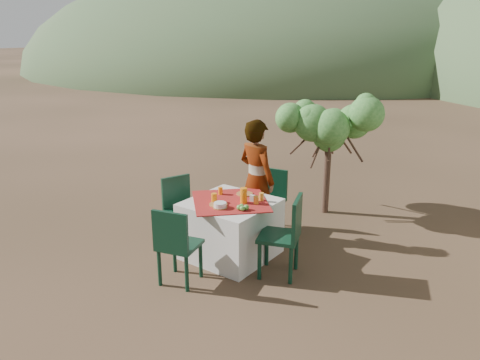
# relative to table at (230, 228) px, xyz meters

# --- Properties ---
(ground) EXTENTS (160.00, 160.00, 0.00)m
(ground) POSITION_rel_table_xyz_m (0.66, -0.08, -0.38)
(ground) COLOR #312516
(ground) RESTS_ON ground
(table) EXTENTS (1.30, 1.30, 0.76)m
(table) POSITION_rel_table_xyz_m (0.00, 0.00, 0.00)
(table) COLOR beige
(table) RESTS_ON ground
(chair_far) EXTENTS (0.48, 0.48, 0.90)m
(chair_far) POSITION_rel_table_xyz_m (-0.06, 1.06, 0.12)
(chair_far) COLOR black
(chair_far) RESTS_ON ground
(chair_near) EXTENTS (0.53, 0.53, 0.94)m
(chair_near) POSITION_rel_table_xyz_m (-0.04, -0.96, 0.14)
(chair_near) COLOR black
(chair_near) RESTS_ON ground
(chair_left) EXTENTS (0.54, 0.54, 0.92)m
(chair_left) POSITION_rel_table_xyz_m (-0.84, -0.04, 0.13)
(chair_left) COLOR black
(chair_left) RESTS_ON ground
(chair_right) EXTENTS (0.59, 0.59, 1.00)m
(chair_right) POSITION_rel_table_xyz_m (0.85, -0.03, 0.17)
(chair_right) COLOR black
(chair_right) RESTS_ON ground
(person) EXTENTS (0.69, 0.53, 1.70)m
(person) POSITION_rel_table_xyz_m (-0.08, 0.71, 0.47)
(person) COLOR #8C6651
(person) RESTS_ON ground
(shrub_tree) EXTENTS (1.45, 1.42, 1.70)m
(shrub_tree) POSITION_rel_table_xyz_m (0.36, 2.19, 0.97)
(shrub_tree) COLOR #4E3527
(shrub_tree) RESTS_ON ground
(hill_near_left) EXTENTS (40.00, 40.00, 16.00)m
(hill_near_left) POSITION_rel_table_xyz_m (-17.34, 29.92, -0.38)
(hill_near_left) COLOR #324A29
(hill_near_left) RESTS_ON ground
(plate_far) EXTENTS (0.22, 0.22, 0.01)m
(plate_far) POSITION_rel_table_xyz_m (0.00, 0.30, 0.39)
(plate_far) COLOR brown
(plate_far) RESTS_ON table
(plate_near) EXTENTS (0.23, 0.23, 0.01)m
(plate_near) POSITION_rel_table_xyz_m (-0.03, -0.21, 0.39)
(plate_near) COLOR brown
(plate_near) RESTS_ON table
(glass_far) EXTENTS (0.06, 0.06, 0.10)m
(glass_far) POSITION_rel_table_xyz_m (-0.25, 0.12, 0.43)
(glass_far) COLOR orange
(glass_far) RESTS_ON table
(glass_near) EXTENTS (0.07, 0.07, 0.12)m
(glass_near) POSITION_rel_table_xyz_m (-0.13, -0.16, 0.44)
(glass_near) COLOR orange
(glass_near) RESTS_ON table
(juice_pitcher) EXTENTS (0.09, 0.09, 0.20)m
(juice_pitcher) POSITION_rel_table_xyz_m (0.18, 0.04, 0.48)
(juice_pitcher) COLOR orange
(juice_pitcher) RESTS_ON table
(bowl_plate) EXTENTS (0.18, 0.18, 0.01)m
(bowl_plate) POSITION_rel_table_xyz_m (0.05, -0.27, 0.39)
(bowl_plate) COLOR brown
(bowl_plate) RESTS_ON table
(white_bowl) EXTENTS (0.16, 0.16, 0.06)m
(white_bowl) POSITION_rel_table_xyz_m (0.05, -0.27, 0.42)
(white_bowl) COLOR silver
(white_bowl) RESTS_ON bowl_plate
(jar_left) EXTENTS (0.06, 0.06, 0.10)m
(jar_left) POSITION_rel_table_xyz_m (0.33, 0.10, 0.43)
(jar_left) COLOR orange
(jar_left) RESTS_ON table
(jar_right) EXTENTS (0.06, 0.06, 0.10)m
(jar_right) POSITION_rel_table_xyz_m (0.31, 0.24, 0.43)
(jar_right) COLOR orange
(jar_right) RESTS_ON table
(napkin_holder) EXTENTS (0.07, 0.05, 0.08)m
(napkin_holder) POSITION_rel_table_xyz_m (0.24, 0.15, 0.42)
(napkin_holder) COLOR silver
(napkin_holder) RESTS_ON table
(fruit_cluster) EXTENTS (0.13, 0.12, 0.07)m
(fruit_cluster) POSITION_rel_table_xyz_m (0.31, -0.17, 0.42)
(fruit_cluster) COLOR #559937
(fruit_cluster) RESTS_ON table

